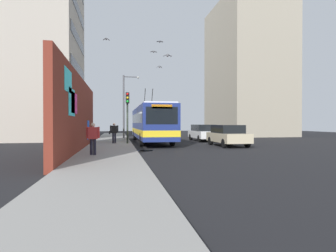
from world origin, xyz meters
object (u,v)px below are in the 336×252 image
(city_bus, at_px, (151,122))
(pedestrian_midblock, at_px, (114,131))
(street_lamp, at_px, (125,102))
(parked_car_champagne, at_px, (228,135))
(pedestrian_near_wall, at_px, (93,136))
(traffic_light, at_px, (127,109))
(parked_car_white, at_px, (203,132))

(city_bus, bearing_deg, pedestrian_midblock, 127.28)
(pedestrian_midblock, height_order, street_lamp, street_lamp)
(parked_car_champagne, xyz_separation_m, pedestrian_near_wall, (-5.29, 9.29, 0.23))
(city_bus, bearing_deg, traffic_light, 144.08)
(city_bus, relative_size, parked_car_white, 2.83)
(pedestrian_midblock, bearing_deg, city_bus, -52.72)
(city_bus, height_order, traffic_light, city_bus)
(parked_car_champagne, relative_size, pedestrian_midblock, 2.70)
(parked_car_white, bearing_deg, traffic_light, 117.87)
(parked_car_champagne, distance_m, traffic_light, 7.86)
(traffic_light, bearing_deg, pedestrian_near_wall, 164.98)
(parked_car_white, xyz_separation_m, street_lamp, (4.60, 7.25, 3.17))
(pedestrian_midblock, distance_m, pedestrian_near_wall, 7.85)
(city_bus, xyz_separation_m, parked_car_champagne, (-4.92, -5.20, -0.94))
(pedestrian_midblock, height_order, traffic_light, traffic_light)
(street_lamp, bearing_deg, pedestrian_midblock, 171.99)
(pedestrian_near_wall, bearing_deg, traffic_light, -15.02)
(parked_car_champagne, height_order, traffic_light, traffic_light)
(pedestrian_midblock, distance_m, traffic_light, 2.10)
(parked_car_champagne, xyz_separation_m, pedestrian_midblock, (2.50, 8.37, 0.23))
(pedestrian_near_wall, height_order, traffic_light, traffic_light)
(pedestrian_midblock, xyz_separation_m, traffic_light, (-0.55, -1.02, 1.75))
(pedestrian_near_wall, xyz_separation_m, street_lamp, (15.73, -2.04, 2.93))
(pedestrian_midblock, relative_size, street_lamp, 0.24)
(parked_car_white, distance_m, street_lamp, 9.16)
(parked_car_white, relative_size, pedestrian_midblock, 2.80)
(city_bus, height_order, pedestrian_midblock, city_bus)
(traffic_light, distance_m, street_lamp, 8.57)
(pedestrian_midblock, xyz_separation_m, street_lamp, (7.93, -1.12, 2.93))
(street_lamp, bearing_deg, parked_car_champagne, -145.20)
(city_bus, relative_size, pedestrian_near_wall, 7.96)
(parked_car_champagne, distance_m, pedestrian_midblock, 8.74)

